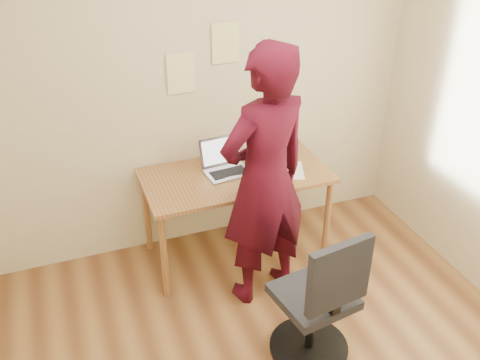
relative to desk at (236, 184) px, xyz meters
name	(u,v)px	position (x,y,z in m)	size (l,w,h in m)	color
room	(296,205)	(-0.20, -1.38, 0.70)	(3.58, 3.58, 2.78)	brown
desk	(236,184)	(0.00, 0.00, 0.00)	(1.40, 0.70, 0.74)	#9C6435
laptop	(225,165)	(-0.06, 0.08, 0.14)	(0.35, 0.32, 0.24)	#B5B5BC
paper_sheet	(290,170)	(0.41, -0.09, 0.09)	(0.20, 0.28, 0.00)	white
phone	(267,179)	(0.19, -0.17, 0.09)	(0.11, 0.14, 0.01)	black
wall_note_left	(181,73)	(-0.29, 0.36, 0.79)	(0.21, 0.00, 0.30)	#EAE38C
wall_note_mid	(226,43)	(0.06, 0.36, 0.98)	(0.21, 0.00, 0.30)	#EAE38C
wall_note_right	(272,58)	(0.43, 0.36, 0.83)	(0.18, 0.00, 0.24)	#88C12B
office_chair	(319,307)	(0.11, -1.19, -0.23)	(0.52, 0.52, 0.99)	black
person	(265,180)	(0.03, -0.48, 0.29)	(0.69, 0.45, 1.89)	#3A0714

